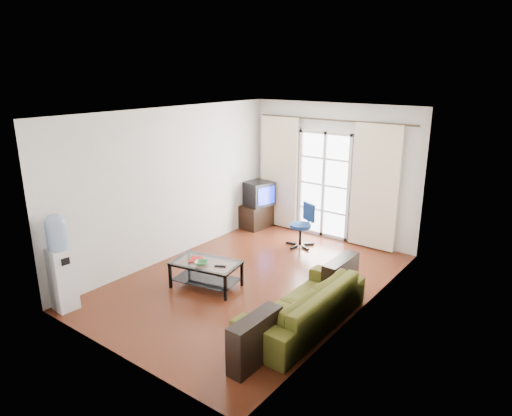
{
  "coord_description": "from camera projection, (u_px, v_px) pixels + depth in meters",
  "views": [
    {
      "loc": [
        4.11,
        -5.4,
        3.29
      ],
      "look_at": [
        -0.21,
        0.35,
        1.11
      ],
      "focal_mm": 32.0,
      "sensor_mm": 36.0,
      "label": 1
    }
  ],
  "objects": [
    {
      "name": "wall_left",
      "position": [
        173.0,
        184.0,
        8.09
      ],
      "size": [
        0.02,
        5.2,
        2.7
      ],
      "primitive_type": "cube",
      "color": "white",
      "rests_on": "floor"
    },
    {
      "name": "wall_right",
      "position": [
        362.0,
        223.0,
        6.02
      ],
      "size": [
        0.02,
        5.2,
        2.7
      ],
      "primitive_type": "cube",
      "color": "white",
      "rests_on": "floor"
    },
    {
      "name": "task_chair",
      "position": [
        301.0,
        234.0,
        8.84
      ],
      "size": [
        0.76,
        0.76,
        0.84
      ],
      "rotation": [
        0.0,
        0.0,
        -0.43
      ],
      "color": "black",
      "rests_on": "floor"
    },
    {
      "name": "curtain_left",
      "position": [
        279.0,
        173.0,
        9.69
      ],
      "size": [
        0.9,
        0.07,
        2.35
      ],
      "primitive_type": "cube",
      "color": "#FFF2CD",
      "rests_on": "curtain_rod"
    },
    {
      "name": "radiator",
      "position": [
        365.0,
        230.0,
        8.8
      ],
      "size": [
        0.64,
        0.12,
        0.64
      ],
      "primitive_type": "cube",
      "color": "gray",
      "rests_on": "floor"
    },
    {
      "name": "book",
      "position": [
        190.0,
        259.0,
        7.18
      ],
      "size": [
        0.37,
        0.38,
        0.02
      ],
      "primitive_type": "imported",
      "rotation": [
        0.0,
        0.0,
        0.49
      ],
      "color": "maroon",
      "rests_on": "coffee_table"
    },
    {
      "name": "ceiling",
      "position": [
        253.0,
        112.0,
        6.66
      ],
      "size": [
        5.2,
        5.2,
        0.0
      ],
      "primitive_type": "plane",
      "rotation": [
        3.14,
        0.0,
        0.0
      ],
      "color": "white",
      "rests_on": "wall_back"
    },
    {
      "name": "tv_stand",
      "position": [
        257.0,
        216.0,
        9.91
      ],
      "size": [
        0.52,
        0.73,
        0.5
      ],
      "primitive_type": "cube",
      "rotation": [
        0.0,
        0.0,
        -0.09
      ],
      "color": "black",
      "rests_on": "floor"
    },
    {
      "name": "floor",
      "position": [
        253.0,
        280.0,
        7.45
      ],
      "size": [
        5.2,
        5.2,
        0.0
      ],
      "primitive_type": "plane",
      "color": "maroon",
      "rests_on": "ground"
    },
    {
      "name": "remote",
      "position": [
        220.0,
        266.0,
        6.93
      ],
      "size": [
        0.18,
        0.13,
        0.02
      ],
      "primitive_type": "cube",
      "rotation": [
        0.0,
        0.0,
        0.52
      ],
      "color": "black",
      "rests_on": "coffee_table"
    },
    {
      "name": "bowl",
      "position": [
        201.0,
        263.0,
        7.01
      ],
      "size": [
        0.35,
        0.35,
        0.05
      ],
      "primitive_type": "imported",
      "rotation": [
        0.0,
        0.0,
        0.42
      ],
      "color": "#389A52",
      "rests_on": "coffee_table"
    },
    {
      "name": "curtain_rod",
      "position": [
        333.0,
        120.0,
        8.67
      ],
      "size": [
        3.3,
        0.04,
        0.04
      ],
      "primitive_type": "cylinder",
      "rotation": [
        0.0,
        1.57,
        0.0
      ],
      "color": "#4C3F2D",
      "rests_on": "wall_back"
    },
    {
      "name": "wall_back",
      "position": [
        333.0,
        172.0,
        9.04
      ],
      "size": [
        3.6,
        0.02,
        2.7
      ],
      "primitive_type": "cube",
      "color": "white",
      "rests_on": "floor"
    },
    {
      "name": "crt_tv",
      "position": [
        258.0,
        193.0,
        9.79
      ],
      "size": [
        0.65,
        0.66,
        0.5
      ],
      "rotation": [
        0.0,
        0.0,
        -0.26
      ],
      "color": "black",
      "rests_on": "tv_stand"
    },
    {
      "name": "wall_front",
      "position": [
        112.0,
        252.0,
        5.07
      ],
      "size": [
        3.6,
        0.02,
        2.7
      ],
      "primitive_type": "cube",
      "color": "white",
      "rests_on": "floor"
    },
    {
      "name": "sofa",
      "position": [
        303.0,
        304.0,
        6.06
      ],
      "size": [
        2.1,
        0.86,
        0.61
      ],
      "primitive_type": "imported",
      "rotation": [
        0.0,
        0.0,
        -1.58
      ],
      "color": "brown",
      "rests_on": "floor"
    },
    {
      "name": "coffee_table",
      "position": [
        206.0,
        271.0,
        7.14
      ],
      "size": [
        1.15,
        0.8,
        0.42
      ],
      "rotation": [
        0.0,
        0.0,
        0.2
      ],
      "color": "silver",
      "rests_on": "floor"
    },
    {
      "name": "water_cooler",
      "position": [
        60.0,
        260.0,
        6.35
      ],
      "size": [
        0.32,
        0.31,
        1.43
      ],
      "rotation": [
        0.0,
        0.0,
        -0.07
      ],
      "color": "white",
      "rests_on": "floor"
    },
    {
      "name": "curtain_right",
      "position": [
        375.0,
        188.0,
        8.45
      ],
      "size": [
        0.9,
        0.07,
        2.35
      ],
      "primitive_type": "cube",
      "color": "#FFF2CD",
      "rests_on": "curtain_rod"
    },
    {
      "name": "french_door",
      "position": [
        324.0,
        185.0,
        9.17
      ],
      "size": [
        1.16,
        0.06,
        2.15
      ],
      "color": "white",
      "rests_on": "wall_back"
    }
  ]
}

